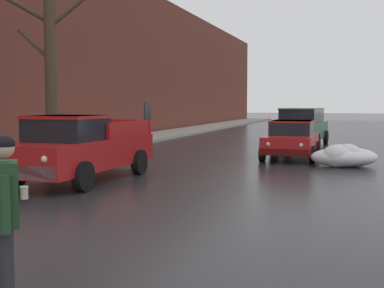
{
  "coord_description": "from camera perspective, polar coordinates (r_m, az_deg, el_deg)",
  "views": [
    {
      "loc": [
        5.11,
        -5.71,
        2.08
      ],
      "look_at": [
        0.62,
        8.34,
        0.89
      ],
      "focal_mm": 48.23,
      "sensor_mm": 36.0,
      "label": 1
    }
  ],
  "objects": [
    {
      "name": "sedan_red_parked_kerbside_close",
      "position": [
        19.43,
        10.96,
        0.59
      ],
      "size": [
        1.92,
        3.9,
        1.42
      ],
      "color": "red",
      "rests_on": "ground"
    },
    {
      "name": "fire_hydrant",
      "position": [
        16.16,
        -20.1,
        -1.81
      ],
      "size": [
        0.42,
        0.22,
        0.71
      ],
      "color": "red",
      "rests_on": "ground"
    },
    {
      "name": "brick_townhouse_facade",
      "position": [
        27.35,
        -11.9,
        9.98
      ],
      "size": [
        0.63,
        80.0,
        9.39
      ],
      "color": "brown",
      "rests_on": "ground"
    },
    {
      "name": "snow_bank_near_corner_right",
      "position": [
        17.63,
        16.87,
        -1.3
      ],
      "size": [
        1.72,
        1.4,
        0.75
      ],
      "color": "white",
      "rests_on": "ground"
    },
    {
      "name": "bare_tree_second_along_sidewalk",
      "position": [
        18.33,
        -15.49,
        9.19
      ],
      "size": [
        3.64,
        0.66,
        6.85
      ],
      "color": "#4C3D2D",
      "rests_on": "ground"
    },
    {
      "name": "snow_bank_along_left_kerb",
      "position": [
        17.33,
        15.84,
        -1.41
      ],
      "size": [
        1.78,
        1.09,
        0.73
      ],
      "color": "white",
      "rests_on": "ground"
    },
    {
      "name": "pedestrian_with_coffee",
      "position": [
        5.48,
        -19.98,
        -6.69
      ],
      "size": [
        0.54,
        0.57,
        1.76
      ],
      "color": "#2D2D33",
      "rests_on": "ground"
    },
    {
      "name": "left_sidewalk_slab",
      "position": [
        26.43,
        -8.12,
        0.2
      ],
      "size": [
        2.81,
        80.0,
        0.15
      ],
      "primitive_type": "cube",
      "color": "#A8A399",
      "rests_on": "ground"
    },
    {
      "name": "pickup_truck_red_approaching_near_lane",
      "position": [
        13.96,
        -12.29,
        -0.44
      ],
      "size": [
        2.2,
        5.25,
        1.76
      ],
      "color": "red",
      "rests_on": "ground"
    },
    {
      "name": "snow_bank_mid_block_left",
      "position": [
        23.85,
        -6.87,
        0.16
      ],
      "size": [
        1.78,
        0.95,
        0.59
      ],
      "color": "white",
      "rests_on": "ground"
    },
    {
      "name": "suv_green_parked_kerbside_mid",
      "position": [
        25.49,
        12.06,
        2.04
      ],
      "size": [
        2.38,
        4.58,
        1.82
      ],
      "color": "#1E5633",
      "rests_on": "ground"
    }
  ]
}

